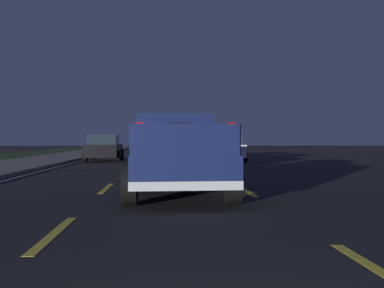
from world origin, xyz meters
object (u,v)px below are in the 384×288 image
object	(u,v)px
sedan_green	(168,152)
pickup_truck	(175,151)
sedan_tan	(215,146)
sedan_black	(104,148)
sedan_white	(225,148)

from	to	relation	value
sedan_green	pickup_truck	bearing A→B (deg)	-179.37
pickup_truck	sedan_tan	world-z (taller)	pickup_truck
sedan_tan	sedan_black	distance (m)	9.90
sedan_tan	sedan_green	xyz separation A→B (m)	(-15.56, 3.70, 0.00)
pickup_truck	sedan_tan	xyz separation A→B (m)	(22.89, -3.61, -0.20)
sedan_white	sedan_tan	bearing A→B (deg)	-1.78
pickup_truck	sedan_black	distance (m)	16.63
pickup_truck	sedan_tan	distance (m)	23.17
pickup_truck	sedan_black	bearing A→B (deg)	12.85
sedan_black	pickup_truck	bearing A→B (deg)	-167.15
sedan_tan	sedan_green	world-z (taller)	same
sedan_white	sedan_black	size ratio (longest dim) A/B	1.00
sedan_tan	sedan_green	size ratio (longest dim) A/B	1.01
sedan_tan	sedan_black	size ratio (longest dim) A/B	1.00
sedan_green	sedan_black	bearing A→B (deg)	22.17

